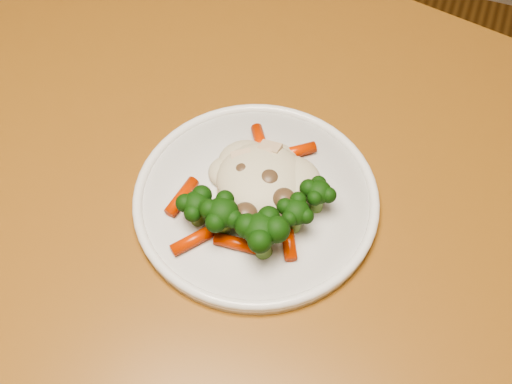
# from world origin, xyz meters

# --- Properties ---
(dining_table) EXTENTS (1.41, 1.09, 0.75)m
(dining_table) POSITION_xyz_m (0.16, 0.02, 0.66)
(dining_table) COLOR #975E23
(dining_table) RESTS_ON ground
(plate) EXTENTS (0.24, 0.24, 0.01)m
(plate) POSITION_xyz_m (0.14, 0.07, 0.76)
(plate) COLOR white
(plate) RESTS_ON dining_table
(meal) EXTENTS (0.16, 0.17, 0.05)m
(meal) POSITION_xyz_m (0.14, 0.06, 0.78)
(meal) COLOR beige
(meal) RESTS_ON plate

